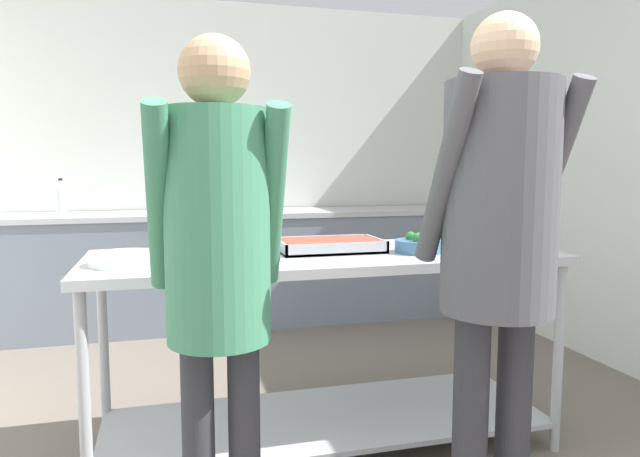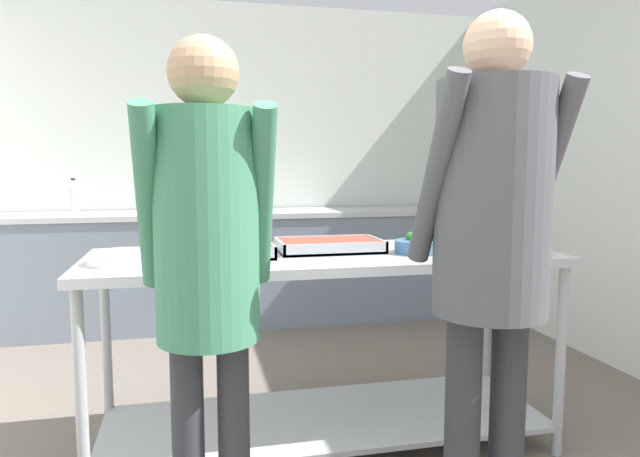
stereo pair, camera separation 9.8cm
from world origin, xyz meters
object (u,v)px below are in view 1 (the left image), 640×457
object	(u,v)px
serving_tray_roast	(329,246)
broccoli_bowl	(418,245)
sauce_pan	(463,236)
guest_serving_left	(499,226)
plate_stack	(125,259)
water_bottle	(61,198)
guest_serving_right	(218,248)
serving_tray_vegetables	(223,252)

from	to	relation	value
serving_tray_roast	broccoli_bowl	xyz separation A→B (m)	(0.37, -0.15, 0.01)
sauce_pan	guest_serving_left	world-z (taller)	guest_serving_left
broccoli_bowl	sauce_pan	size ratio (longest dim) A/B	0.47
plate_stack	guest_serving_left	world-z (taller)	guest_serving_left
serving_tray_roast	sauce_pan	bearing A→B (deg)	7.36
serving_tray_roast	water_bottle	distance (m)	2.64
plate_stack	sauce_pan	xyz separation A→B (m)	(1.61, 0.24, 0.01)
guest_serving_right	guest_serving_left	bearing A→B (deg)	-5.78
plate_stack	serving_tray_vegetables	bearing A→B (deg)	11.48
broccoli_bowl	sauce_pan	bearing A→B (deg)	34.18
broccoli_bowl	water_bottle	world-z (taller)	water_bottle
sauce_pan	guest_serving_right	distance (m)	1.57
plate_stack	guest_serving_right	distance (m)	0.71
serving_tray_roast	guest_serving_left	size ratio (longest dim) A/B	0.27
plate_stack	guest_serving_left	xyz separation A→B (m)	(1.20, -0.72, 0.17)
plate_stack	guest_serving_left	bearing A→B (deg)	-31.03
sauce_pan	broccoli_bowl	bearing A→B (deg)	-145.82
broccoli_bowl	water_bottle	distance (m)	2.98
serving_tray_vegetables	water_bottle	size ratio (longest dim) A/B	1.58
plate_stack	broccoli_bowl	bearing A→B (deg)	-0.32
sauce_pan	water_bottle	size ratio (longest dim) A/B	1.61
serving_tray_vegetables	broccoli_bowl	size ratio (longest dim) A/B	2.08
plate_stack	guest_serving_right	world-z (taller)	guest_serving_right
serving_tray_vegetables	broccoli_bowl	xyz separation A→B (m)	(0.86, -0.09, 0.01)
guest_serving_right	water_bottle	size ratio (longest dim) A/B	6.08
plate_stack	guest_serving_left	distance (m)	1.41
guest_serving_left	water_bottle	world-z (taller)	guest_serving_left
serving_tray_roast	water_bottle	xyz separation A→B (m)	(-1.48, 2.18, 0.12)
plate_stack	serving_tray_roast	xyz separation A→B (m)	(0.88, 0.14, 0.00)
serving_tray_roast	water_bottle	world-z (taller)	water_bottle
guest_serving_left	water_bottle	bearing A→B (deg)	120.71
sauce_pan	water_bottle	world-z (taller)	water_bottle
serving_tray_vegetables	serving_tray_roast	size ratio (longest dim) A/B	0.92
guest_serving_right	water_bottle	xyz separation A→B (m)	(-0.92, 2.95, 0.00)
serving_tray_vegetables	guest_serving_left	xyz separation A→B (m)	(0.81, -0.80, 0.17)
plate_stack	serving_tray_vegetables	xyz separation A→B (m)	(0.39, 0.08, 0.00)
broccoli_bowl	serving_tray_vegetables	bearing A→B (deg)	174.27
plate_stack	serving_tray_roast	distance (m)	0.89
plate_stack	water_bottle	world-z (taller)	water_bottle
serving_tray_vegetables	sauce_pan	bearing A→B (deg)	7.42
serving_tray_vegetables	serving_tray_roast	bearing A→B (deg)	7.50
plate_stack	water_bottle	bearing A→B (deg)	104.67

